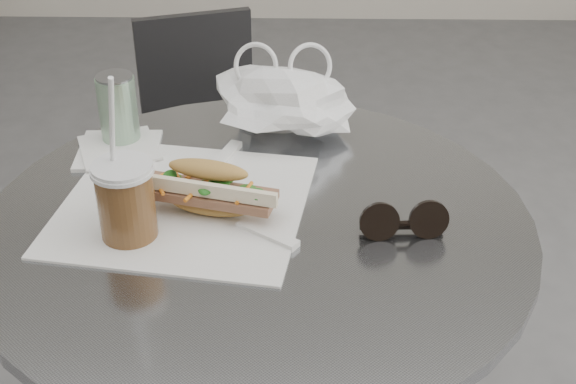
{
  "coord_description": "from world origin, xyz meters",
  "views": [
    {
      "loc": [
        0.06,
        -0.71,
        1.36
      ],
      "look_at": [
        0.04,
        0.19,
        0.79
      ],
      "focal_mm": 50.0,
      "sensor_mm": 36.0,
      "label": 1
    }
  ],
  "objects_px": {
    "sunglasses": "(404,223)",
    "cafe_table": "(261,364)",
    "iced_coffee": "(126,200)",
    "banh_mi": "(209,189)",
    "drink_can": "(118,110)",
    "chair_far": "(212,177)"
  },
  "relations": [
    {
      "from": "sunglasses",
      "to": "cafe_table",
      "type": "bearing_deg",
      "value": 164.27
    },
    {
      "from": "iced_coffee",
      "to": "banh_mi",
      "type": "bearing_deg",
      "value": 29.42
    },
    {
      "from": "cafe_table",
      "to": "chair_far",
      "type": "height_order",
      "value": "cafe_table"
    },
    {
      "from": "iced_coffee",
      "to": "sunglasses",
      "type": "distance_m",
      "value": 0.36
    },
    {
      "from": "sunglasses",
      "to": "drink_can",
      "type": "bearing_deg",
      "value": 144.04
    },
    {
      "from": "chair_far",
      "to": "sunglasses",
      "type": "height_order",
      "value": "sunglasses"
    },
    {
      "from": "drink_can",
      "to": "iced_coffee",
      "type": "bearing_deg",
      "value": -76.65
    },
    {
      "from": "drink_can",
      "to": "banh_mi",
      "type": "bearing_deg",
      "value": -51.15
    },
    {
      "from": "banh_mi",
      "to": "cafe_table",
      "type": "bearing_deg",
      "value": 3.33
    },
    {
      "from": "sunglasses",
      "to": "iced_coffee",
      "type": "bearing_deg",
      "value": 175.86
    },
    {
      "from": "cafe_table",
      "to": "iced_coffee",
      "type": "xyz_separation_m",
      "value": [
        -0.17,
        -0.04,
        0.33
      ]
    },
    {
      "from": "cafe_table",
      "to": "drink_can",
      "type": "relative_size",
      "value": 6.57
    },
    {
      "from": "chair_far",
      "to": "iced_coffee",
      "type": "relative_size",
      "value": 2.92
    },
    {
      "from": "chair_far",
      "to": "banh_mi",
      "type": "bearing_deg",
      "value": 79.24
    },
    {
      "from": "banh_mi",
      "to": "sunglasses",
      "type": "height_order",
      "value": "banh_mi"
    },
    {
      "from": "sunglasses",
      "to": "drink_can",
      "type": "relative_size",
      "value": 1.04
    },
    {
      "from": "sunglasses",
      "to": "banh_mi",
      "type": "bearing_deg",
      "value": 164.04
    },
    {
      "from": "iced_coffee",
      "to": "cafe_table",
      "type": "bearing_deg",
      "value": 14.74
    },
    {
      "from": "sunglasses",
      "to": "drink_can",
      "type": "xyz_separation_m",
      "value": [
        -0.42,
        0.25,
        0.04
      ]
    },
    {
      "from": "cafe_table",
      "to": "drink_can",
      "type": "xyz_separation_m",
      "value": [
        -0.23,
        0.21,
        0.33
      ]
    },
    {
      "from": "banh_mi",
      "to": "iced_coffee",
      "type": "xyz_separation_m",
      "value": [
        -0.1,
        -0.06,
        0.02
      ]
    },
    {
      "from": "cafe_table",
      "to": "sunglasses",
      "type": "height_order",
      "value": "sunglasses"
    }
  ]
}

